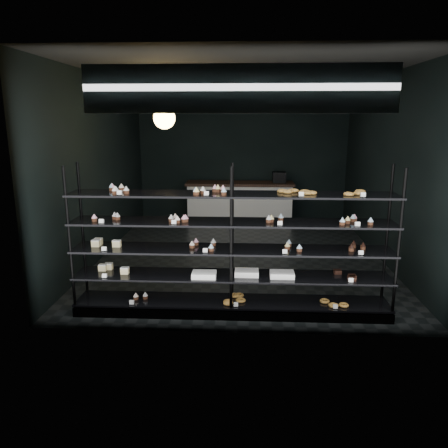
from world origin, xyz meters
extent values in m
cube|color=black|center=(0.00, 0.00, 0.01)|extent=(5.00, 6.00, 0.01)
cube|color=black|center=(0.00, 0.00, 3.20)|extent=(5.00, 6.00, 0.01)
cube|color=black|center=(0.00, 3.00, 1.60)|extent=(5.00, 0.01, 3.20)
cube|color=black|center=(0.00, -3.00, 1.60)|extent=(5.00, 0.01, 3.20)
cube|color=black|center=(-2.50, 0.00, 1.60)|extent=(0.01, 6.00, 3.20)
cube|color=black|center=(2.50, 0.00, 1.60)|extent=(0.01, 6.00, 3.20)
cube|color=black|center=(-0.08, -2.45, 0.06)|extent=(4.00, 0.50, 0.12)
cylinder|color=black|center=(-2.05, -2.67, 0.99)|extent=(0.04, 0.04, 1.85)
cylinder|color=black|center=(-2.05, -2.23, 0.99)|extent=(0.04, 0.04, 1.85)
cylinder|color=black|center=(-0.08, -2.67, 0.99)|extent=(0.04, 0.04, 1.85)
cylinder|color=black|center=(-0.08, -2.23, 0.99)|extent=(0.04, 0.04, 1.85)
cylinder|color=black|center=(1.89, -2.67, 0.99)|extent=(0.04, 0.04, 1.85)
cylinder|color=black|center=(1.89, -2.23, 0.99)|extent=(0.04, 0.04, 1.85)
cube|color=black|center=(-0.08, -2.45, 0.15)|extent=(4.00, 0.50, 0.03)
cube|color=black|center=(-0.08, -2.45, 0.50)|extent=(4.00, 0.50, 0.02)
cube|color=black|center=(-0.08, -2.45, 0.85)|extent=(4.00, 0.50, 0.02)
cube|color=black|center=(-0.08, -2.45, 1.20)|extent=(4.00, 0.50, 0.02)
cube|color=black|center=(-0.08, -2.45, 1.55)|extent=(4.00, 0.50, 0.02)
cube|color=white|center=(-1.43, -2.63, 1.59)|extent=(0.06, 0.04, 0.06)
cube|color=white|center=(-0.36, -2.63, 1.59)|extent=(0.06, 0.04, 0.06)
cube|color=white|center=(0.72, -2.63, 1.59)|extent=(0.05, 0.04, 0.06)
cube|color=white|center=(1.49, -2.63, 1.59)|extent=(0.06, 0.04, 0.06)
cube|color=white|center=(-1.66, -2.63, 1.24)|extent=(0.06, 0.04, 0.06)
cube|color=white|center=(-0.77, -2.63, 1.24)|extent=(0.05, 0.04, 0.06)
cube|color=white|center=(0.51, -2.63, 1.24)|extent=(0.05, 0.04, 0.06)
cube|color=white|center=(1.40, -2.63, 1.24)|extent=(0.06, 0.04, 0.06)
cube|color=white|center=(-1.63, -2.63, 0.89)|extent=(0.06, 0.04, 0.06)
cube|color=white|center=(-0.41, -2.63, 0.89)|extent=(0.06, 0.04, 0.06)
cube|color=white|center=(0.57, -2.63, 0.89)|extent=(0.05, 0.04, 0.06)
cube|color=white|center=(1.49, -2.63, 0.89)|extent=(0.06, 0.04, 0.06)
cube|color=white|center=(-1.63, -2.63, 0.54)|extent=(0.06, 0.04, 0.06)
cube|color=white|center=(1.37, -2.63, 0.54)|extent=(0.06, 0.04, 0.06)
cube|color=white|center=(-1.30, -2.63, 0.19)|extent=(0.06, 0.04, 0.06)
cube|color=white|center=(-0.01, -2.63, 0.19)|extent=(0.05, 0.04, 0.06)
cube|color=white|center=(1.22, -2.63, 0.19)|extent=(0.06, 0.04, 0.06)
cube|color=#0C0E3E|center=(0.00, -2.92, 2.75)|extent=(3.20, 0.04, 0.45)
cube|color=white|center=(0.00, -2.94, 2.75)|extent=(3.30, 0.02, 0.50)
cylinder|color=black|center=(-1.15, -0.98, 2.90)|extent=(0.01, 0.01, 0.57)
sphere|color=#FFC059|center=(-1.15, -0.98, 2.45)|extent=(0.33, 0.33, 0.33)
cube|color=beige|center=(-0.05, 2.50, 0.46)|extent=(2.42, 0.60, 0.92)
cube|color=black|center=(-0.05, 2.50, 0.95)|extent=(2.52, 0.65, 0.06)
cube|color=black|center=(0.86, 2.50, 1.10)|extent=(0.30, 0.30, 0.25)
camera|label=1|loc=(0.08, -7.68, 2.46)|focal=35.00mm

